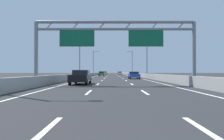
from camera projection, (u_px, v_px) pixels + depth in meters
ground_plane at (113, 74)px, 101.09m from camera, size 260.00×260.00×0.00m
lane_dash_left_0 at (43, 133)px, 4.60m from camera, size 0.16×3.00×0.01m
lane_dash_left_1 at (89, 92)px, 13.60m from camera, size 0.16×3.00×0.01m
lane_dash_left_2 at (98, 84)px, 22.60m from camera, size 0.16×3.00×0.01m
lane_dash_left_3 at (102, 81)px, 31.60m from camera, size 0.16×3.00×0.01m
lane_dash_left_4 at (104, 79)px, 40.60m from camera, size 0.16×3.00×0.01m
lane_dash_left_5 at (106, 77)px, 49.60m from camera, size 0.16×3.00×0.01m
lane_dash_left_6 at (107, 76)px, 58.60m from camera, size 0.16×3.00×0.01m
lane_dash_left_7 at (108, 76)px, 67.60m from camera, size 0.16×3.00×0.01m
lane_dash_left_8 at (108, 75)px, 76.59m from camera, size 0.16×3.00×0.01m
lane_dash_left_9 at (109, 75)px, 85.59m from camera, size 0.16×3.00×0.01m
lane_dash_left_10 at (109, 75)px, 94.59m from camera, size 0.16×3.00×0.01m
lane_dash_left_11 at (109, 74)px, 103.59m from camera, size 0.16×3.00×0.01m
lane_dash_left_12 at (109, 74)px, 112.59m from camera, size 0.16×3.00×0.01m
lane_dash_left_13 at (110, 74)px, 121.59m from camera, size 0.16×3.00×0.01m
lane_dash_left_14 at (110, 74)px, 130.59m from camera, size 0.16×3.00×0.01m
lane_dash_left_15 at (110, 74)px, 139.59m from camera, size 0.16×3.00×0.01m
lane_dash_left_16 at (110, 74)px, 148.59m from camera, size 0.16×3.00×0.01m
lane_dash_left_17 at (110, 73)px, 157.59m from camera, size 0.16×3.00×0.01m
lane_dash_right_0 at (209, 133)px, 4.59m from camera, size 0.16×3.00×0.01m
lane_dash_right_1 at (145, 92)px, 13.59m from camera, size 0.16×3.00×0.01m
lane_dash_right_2 at (132, 84)px, 22.59m from camera, size 0.16×3.00×0.01m
lane_dash_right_3 at (126, 81)px, 31.59m from camera, size 0.16×3.00×0.01m
lane_dash_right_4 at (123, 79)px, 40.59m from camera, size 0.16×3.00×0.01m
lane_dash_right_5 at (121, 77)px, 49.59m from camera, size 0.16×3.00×0.01m
lane_dash_right_6 at (120, 76)px, 58.59m from camera, size 0.16×3.00×0.01m
lane_dash_right_7 at (119, 76)px, 67.59m from camera, size 0.16×3.00×0.01m
lane_dash_right_8 at (118, 75)px, 76.59m from camera, size 0.16×3.00×0.01m
lane_dash_right_9 at (117, 75)px, 85.59m from camera, size 0.16×3.00×0.01m
lane_dash_right_10 at (117, 75)px, 94.59m from camera, size 0.16×3.00×0.01m
lane_dash_right_11 at (116, 74)px, 103.59m from camera, size 0.16×3.00×0.01m
lane_dash_right_12 at (116, 74)px, 112.59m from camera, size 0.16×3.00×0.01m
lane_dash_right_13 at (116, 74)px, 121.59m from camera, size 0.16×3.00×0.01m
lane_dash_right_14 at (116, 74)px, 130.59m from camera, size 0.16×3.00×0.01m
lane_dash_right_15 at (115, 74)px, 139.59m from camera, size 0.16×3.00×0.01m
lane_dash_right_16 at (115, 74)px, 148.59m from camera, size 0.16×3.00×0.01m
lane_dash_right_17 at (115, 73)px, 157.59m from camera, size 0.16×3.00×0.01m
edge_line_left at (100, 75)px, 89.10m from camera, size 0.16×176.00×0.01m
edge_line_right at (125, 75)px, 89.09m from camera, size 0.16×176.00×0.01m
barrier_left at (100, 73)px, 111.10m from camera, size 0.45×220.00×0.95m
barrier_right at (126, 73)px, 111.09m from camera, size 0.45×220.00×0.95m
sign_gantry at (114, 36)px, 20.67m from camera, size 15.80×0.36×6.36m
streetlamp_left_mid at (81, 54)px, 48.36m from camera, size 2.58×0.28×9.50m
streetlamp_right_mid at (146, 54)px, 48.34m from camera, size 2.58×0.28×9.50m
streetlamp_left_far at (94, 61)px, 83.49m from camera, size 2.58×0.28×9.50m
streetlamp_right_far at (132, 61)px, 83.47m from camera, size 2.58×0.28×9.50m
green_car at (102, 74)px, 68.89m from camera, size 1.74×4.59×1.44m
yellow_car at (105, 73)px, 99.27m from camera, size 1.79×4.33×1.46m
blue_car at (134, 75)px, 39.62m from camera, size 1.88×4.44×1.35m
white_car at (120, 73)px, 101.93m from camera, size 1.86×4.43×1.40m
silver_car at (119, 73)px, 125.74m from camera, size 1.74×4.15×1.40m
black_car at (81, 77)px, 22.39m from camera, size 1.84×4.55×1.51m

